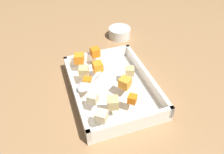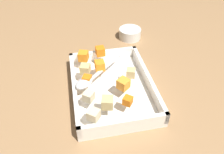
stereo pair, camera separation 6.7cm
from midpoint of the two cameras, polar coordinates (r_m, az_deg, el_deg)
ground_plane at (r=0.71m, az=-2.84°, el=-4.84°), size 4.00×4.00×0.00m
baking_dish at (r=0.71m, az=-2.73°, el=-3.00°), size 0.33×0.25×0.05m
carrot_chunk_corner_nw at (r=0.65m, az=0.38°, el=-1.64°), size 0.04×0.04×0.03m
carrot_chunk_front_center at (r=0.66m, az=-9.28°, el=-1.32°), size 0.03×0.03×0.02m
carrot_chunk_near_right at (r=0.78m, az=-6.89°, el=6.32°), size 0.03×0.03×0.03m
carrot_chunk_far_left at (r=0.75m, az=-11.07°, el=4.65°), size 0.04×0.04×0.03m
carrot_chunk_heap_top at (r=0.61m, az=2.12°, el=-5.84°), size 0.03×0.03×0.02m
carrot_chunk_far_right at (r=0.71m, az=-6.46°, el=2.61°), size 0.03×0.03×0.03m
potato_chunk_near_left at (r=0.61m, az=-8.20°, el=-5.64°), size 0.04×0.04×0.03m
potato_chunk_corner_se at (r=0.57m, az=-6.20°, el=-10.26°), size 0.04×0.04×0.03m
potato_chunk_corner_ne at (r=0.59m, az=-3.06°, el=-6.84°), size 0.04×0.04×0.03m
potato_chunk_back_center at (r=0.70m, az=-10.10°, el=1.33°), size 0.04×0.04×0.03m
potato_chunk_center at (r=0.69m, az=1.87°, el=1.39°), size 0.03×0.03×0.03m
serving_spoon at (r=0.66m, az=-9.20°, el=-1.55°), size 0.16×0.17×0.02m
small_prep_bowl at (r=0.98m, az=-0.04°, el=11.38°), size 0.09×0.09×0.04m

